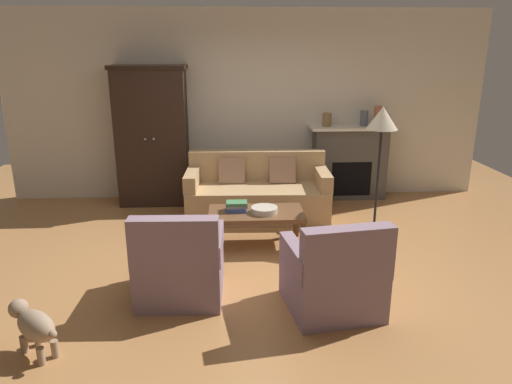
% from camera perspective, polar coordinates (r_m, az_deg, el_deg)
% --- Properties ---
extents(ground_plane, '(9.60, 9.60, 0.00)m').
position_cam_1_polar(ground_plane, '(5.14, 0.17, -8.65)').
color(ground_plane, '#B27A47').
extents(back_wall, '(7.20, 0.10, 2.80)m').
position_cam_1_polar(back_wall, '(7.23, -1.04, 10.43)').
color(back_wall, silver).
rests_on(back_wall, ground).
extents(fireplace, '(1.26, 0.48, 1.12)m').
position_cam_1_polar(fireplace, '(7.35, 11.25, 3.64)').
color(fireplace, '#4C4947').
rests_on(fireplace, ground).
extents(armoire, '(1.06, 0.57, 2.01)m').
position_cam_1_polar(armoire, '(7.05, -12.45, 6.66)').
color(armoire, black).
rests_on(armoire, ground).
extents(couch, '(1.95, 0.91, 0.86)m').
position_cam_1_polar(couch, '(6.46, 0.18, -0.19)').
color(couch, tan).
rests_on(couch, ground).
extents(coffee_table, '(1.10, 0.60, 0.42)m').
position_cam_1_polar(coffee_table, '(5.46, 0.02, -2.92)').
color(coffee_table, brown).
rests_on(coffee_table, ground).
extents(fruit_bowl, '(0.31, 0.31, 0.07)m').
position_cam_1_polar(fruit_bowl, '(5.40, 1.02, -2.19)').
color(fruit_bowl, beige).
rests_on(fruit_bowl, coffee_table).
extents(book_stack, '(0.26, 0.19, 0.11)m').
position_cam_1_polar(book_stack, '(5.45, -2.39, -1.75)').
color(book_stack, '#38569E').
rests_on(book_stack, coffee_table).
extents(mantel_vase_bronze, '(0.13, 0.13, 0.20)m').
position_cam_1_polar(mantel_vase_bronze, '(7.13, 8.60, 8.69)').
color(mantel_vase_bronze, olive).
rests_on(mantel_vase_bronze, fireplace).
extents(mantel_vase_slate, '(0.12, 0.12, 0.23)m').
position_cam_1_polar(mantel_vase_slate, '(7.26, 12.98, 8.71)').
color(mantel_vase_slate, '#565B66').
rests_on(mantel_vase_slate, fireplace).
extents(mantel_vase_terracotta, '(0.11, 0.11, 0.29)m').
position_cam_1_polar(mantel_vase_terracotta, '(7.32, 14.52, 8.92)').
color(mantel_vase_terracotta, '#A86042').
rests_on(mantel_vase_terracotta, fireplace).
extents(armchair_near_left, '(0.80, 0.79, 0.88)m').
position_cam_1_polar(armchair_near_left, '(4.42, -9.22, -8.89)').
color(armchair_near_left, gray).
rests_on(armchair_near_left, ground).
extents(armchair_near_right, '(0.88, 0.88, 0.88)m').
position_cam_1_polar(armchair_near_right, '(4.22, 9.43, -10.21)').
color(armchair_near_right, gray).
rests_on(armchair_near_right, ground).
extents(floor_lamp, '(0.36, 0.36, 1.60)m').
position_cam_1_polar(floor_lamp, '(5.62, 15.02, 7.75)').
color(floor_lamp, black).
rests_on(floor_lamp, ground).
extents(dog, '(0.48, 0.44, 0.39)m').
position_cam_1_polar(dog, '(4.02, -25.36, -14.36)').
color(dog, gray).
rests_on(dog, ground).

